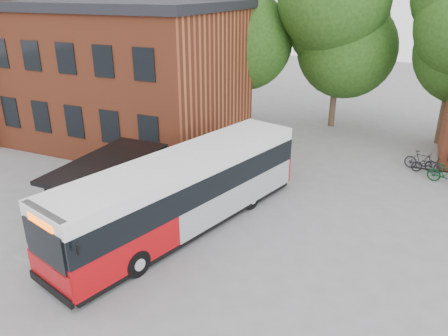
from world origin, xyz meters
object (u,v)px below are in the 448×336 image
at_px(bicycle_1, 421,161).
at_px(bus_shelter, 110,193).
at_px(bicycle_0, 428,164).
at_px(city_bus, 185,192).
at_px(bicycle_3, 446,174).

bearing_deg(bicycle_1, bus_shelter, 150.96).
distance_m(bus_shelter, bicycle_0, 16.60).
xyz_separation_m(city_bus, bicycle_1, (8.73, 10.48, -1.01)).
relative_size(bicycle_0, bicycle_3, 0.98).
bearing_deg(city_bus, bus_shelter, -142.13).
bearing_deg(city_bus, bicycle_3, 58.51).
bearing_deg(bicycle_1, bicycle_0, -95.99).
height_order(city_bus, bicycle_0, city_bus).
relative_size(city_bus, bicycle_1, 6.83).
xyz_separation_m(bicycle_0, bicycle_1, (-0.36, 0.15, 0.09)).
bearing_deg(bicycle_3, city_bus, 147.17).
relative_size(bus_shelter, bicycle_3, 4.01).
bearing_deg(bicycle_1, city_bus, 156.07).
distance_m(city_bus, bicycle_3, 13.46).
xyz_separation_m(bicycle_0, bicycle_3, (0.80, -1.27, 0.08)).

